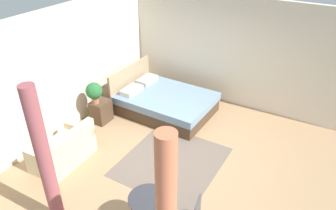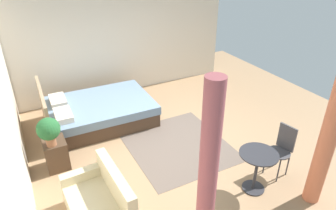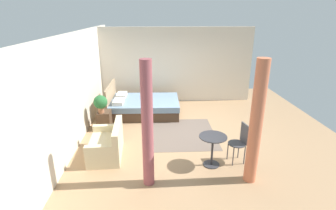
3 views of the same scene
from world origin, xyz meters
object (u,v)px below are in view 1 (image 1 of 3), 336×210
Objects in this scene: balcony_table at (149,208)px; bed at (164,102)px; potted_plant at (94,91)px; couch at (64,151)px; nightstand at (101,111)px.

bed is at bearing 27.34° from balcony_table.
bed is 3.64m from balcony_table.
balcony_table is (-1.97, -2.77, -0.35)m from potted_plant.
balcony_table is (-0.54, -2.38, 0.22)m from couch.
balcony_table reaches higher than nightstand.
balcony_table is at bearing -152.66° from bed.
balcony_table is (-3.22, -1.67, 0.22)m from bed.
bed reaches higher than nightstand.
bed is 1.57m from nightstand.
balcony_table is at bearing -125.41° from potted_plant.
bed is 1.83× the size of couch.
potted_plant is at bearing 156.58° from nightstand.
nightstand is at bearing 52.80° from balcony_table.
nightstand is 3.44m from balcony_table.
potted_plant is (-0.10, 0.04, 0.57)m from nightstand.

